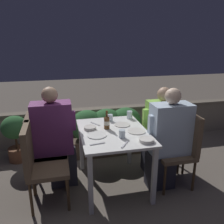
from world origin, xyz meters
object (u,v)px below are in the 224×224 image
at_px(person_purple_stripe, 56,138).
at_px(person_blue_shirt, 167,140).
at_px(person_green_blouse, 160,130).
at_px(potted_plant, 15,134).
at_px(chair_left_near, 38,160).
at_px(chair_right_near, 182,144).
at_px(chair_right_far, 173,132).
at_px(beer_bottle, 107,122).
at_px(chair_left_far, 39,146).

relative_size(person_purple_stripe, person_blue_shirt, 1.01).
distance_m(person_green_blouse, potted_plant, 2.14).
bearing_deg(person_purple_stripe, chair_left_near, -119.12).
height_order(chair_left_near, chair_right_near, same).
bearing_deg(person_green_blouse, chair_right_far, -0.00).
bearing_deg(chair_right_near, beer_bottle, 164.47).
height_order(chair_right_near, person_green_blouse, person_green_blouse).
height_order(person_blue_shirt, chair_right_far, person_blue_shirt).
bearing_deg(person_blue_shirt, chair_left_near, -179.48).
bearing_deg(chair_right_far, chair_left_near, -168.00).
bearing_deg(person_blue_shirt, chair_right_far, 53.41).
distance_m(chair_left_near, chair_left_far, 0.36).
bearing_deg(chair_left_near, chair_right_near, 0.46).
bearing_deg(beer_bottle, person_green_blouse, 8.65).
xyz_separation_m(person_blue_shirt, chair_right_far, (0.27, 0.37, -0.07)).
height_order(person_purple_stripe, person_green_blouse, person_purple_stripe).
height_order(chair_left_near, chair_right_far, same).
bearing_deg(chair_left_far, chair_left_near, -88.68).
bearing_deg(person_purple_stripe, chair_right_far, 0.95).
bearing_deg(chair_right_far, beer_bottle, -173.19).
relative_size(person_purple_stripe, potted_plant, 1.79).
relative_size(person_blue_shirt, person_green_blouse, 1.06).
distance_m(person_purple_stripe, potted_plant, 0.99).
bearing_deg(person_green_blouse, person_blue_shirt, -99.92).
bearing_deg(beer_bottle, person_blue_shirt, -19.79).
height_order(chair_left_near, chair_left_far, same).
height_order(chair_right_near, chair_right_far, same).
relative_size(chair_left_far, potted_plant, 1.32).
xyz_separation_m(person_purple_stripe, beer_bottle, (0.63, -0.09, 0.19)).
distance_m(chair_left_far, potted_plant, 0.87).
bearing_deg(potted_plant, person_blue_shirt, -29.59).
distance_m(chair_right_far, person_green_blouse, 0.21).
distance_m(chair_right_near, person_blue_shirt, 0.22).
bearing_deg(chair_right_far, person_blue_shirt, -126.59).
bearing_deg(person_purple_stripe, person_blue_shirt, -14.45).
height_order(chair_right_far, beer_bottle, beer_bottle).
bearing_deg(beer_bottle, potted_plant, 145.55).
bearing_deg(person_green_blouse, beer_bottle, -171.35).
bearing_deg(person_blue_shirt, potted_plant, 150.41).
relative_size(chair_right_far, beer_bottle, 4.10).
xyz_separation_m(chair_right_far, potted_plant, (-2.22, 0.73, -0.12)).
height_order(person_purple_stripe, potted_plant, person_purple_stripe).
distance_m(person_purple_stripe, chair_right_far, 1.61).
bearing_deg(chair_right_far, person_purple_stripe, -179.05).
bearing_deg(person_purple_stripe, chair_right_near, -12.57).
height_order(chair_left_far, person_green_blouse, person_green_blouse).
bearing_deg(person_purple_stripe, person_green_blouse, 1.09).
height_order(chair_left_near, beer_bottle, beer_bottle).
bearing_deg(chair_right_near, chair_left_far, 168.88).
relative_size(chair_right_near, person_green_blouse, 0.79).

